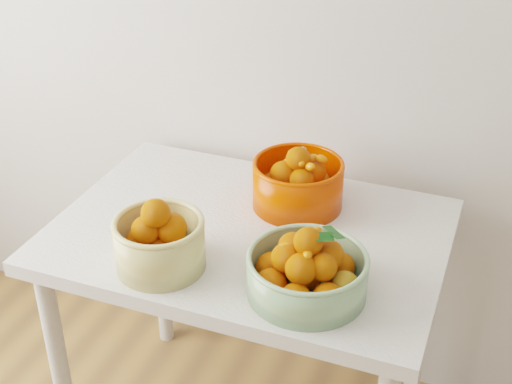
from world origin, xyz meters
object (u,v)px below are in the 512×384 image
Objects in this scene: bowl_cream at (160,242)px; bowl_orange at (298,183)px; bowl_green at (307,271)px; table at (249,259)px.

bowl_orange is (0.22, 0.38, 0.00)m from bowl_cream.
bowl_green is (0.35, 0.03, -0.01)m from bowl_cream.
bowl_orange is at bearing 60.60° from bowl_cream.
bowl_green and bowl_orange have the same top height.
bowl_green is 0.38m from bowl_orange.
bowl_orange reaches higher than table.
bowl_orange is (0.08, 0.16, 0.17)m from table.
table is 4.27× the size of bowl_cream.
bowl_cream is at bearing -119.40° from bowl_orange.
bowl_orange is (-0.14, 0.35, 0.01)m from bowl_green.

